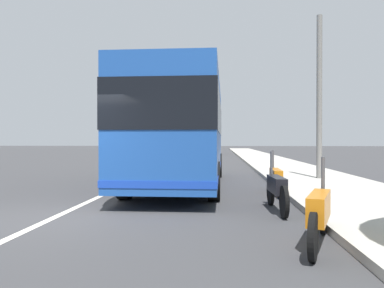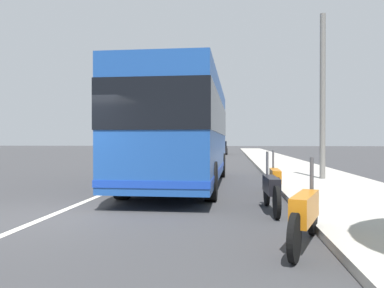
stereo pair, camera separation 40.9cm
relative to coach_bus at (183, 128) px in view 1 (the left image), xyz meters
The scene contains 12 objects.
ground_plane 6.17m from the coach_bus, 159.94° to the left, with size 220.00×220.00×0.00m, color #38383A.
sidewalk_curb 6.85m from the coach_bus, 46.95° to the right, with size 110.00×3.60×0.14m, color #B2ADA3.
lane_divider_line 5.29m from the coach_bus, 24.07° to the left, with size 110.00×0.16×0.01m, color silver.
coach_bus is the anchor object (origin of this frame).
motorcycle_mid_row 7.91m from the coach_bus, 159.70° to the right, with size 2.10×0.80×1.26m.
motorcycle_nearest_curb 5.39m from the coach_bus, 151.37° to the right, with size 2.22×0.29×1.27m.
motorcycle_by_tree 3.71m from the coach_bus, 122.69° to the right, with size 2.32×0.28×1.23m.
car_far_distant 31.24m from the coach_bus, ahead, with size 4.70×1.85×1.50m.
car_ahead_same_lane 22.47m from the coach_bus, 11.69° to the left, with size 3.97×1.86×1.39m.
car_behind_bus 27.13m from the coach_bus, ahead, with size 4.09×1.98×1.42m.
car_side_street 37.71m from the coach_bus, ahead, with size 4.15×1.90×1.46m.
utility_pole 5.30m from the coach_bus, 72.40° to the right, with size 0.20×0.20×6.18m, color slate.
Camera 1 is at (-7.45, -3.27, 1.52)m, focal length 35.91 mm.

